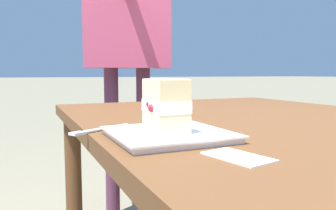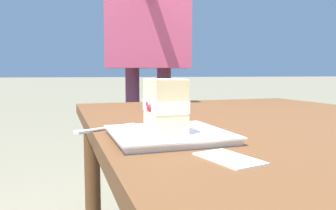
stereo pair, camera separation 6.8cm
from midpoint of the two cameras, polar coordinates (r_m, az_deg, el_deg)
The scene contains 6 objects.
patio_table at distance 1.00m, azimuth 22.64°, elevation -7.07°, with size 1.58×1.08×0.69m.
dessert_plate at distance 0.69m, azimuth 2.84°, elevation -5.18°, with size 0.24×0.24×0.02m.
cake_slice at distance 0.67m, azimuth 2.40°, elevation -0.10°, with size 0.10×0.08×0.11m.
dessert_fork at distance 0.79m, azimuth -8.94°, elevation -4.13°, with size 0.10×0.16×0.01m.
paper_napkin at distance 0.54m, azimuth 14.17°, elevation -9.07°, with size 0.12×0.09×0.00m.
diner_person at distance 1.86m, azimuth -2.44°, elevation 14.89°, with size 0.63×0.49×1.69m.
Camera 2 is at (0.74, -0.61, 0.82)m, focal length 35.02 mm.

